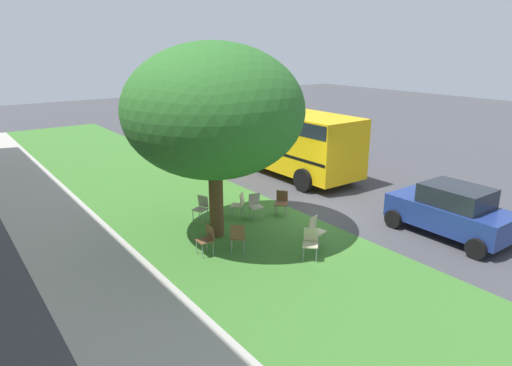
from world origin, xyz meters
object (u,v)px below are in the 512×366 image
at_px(chair_6, 281,201).
at_px(chair_7, 316,229).
at_px(parked_car, 451,211).
at_px(street_tree, 214,111).
at_px(chair_2, 239,203).
at_px(chair_3, 207,237).
at_px(chair_1, 255,204).
at_px(chair_0, 311,241).
at_px(chair_4, 201,207).
at_px(school_bus, 268,131).
at_px(chair_5, 238,236).

relative_size(chair_6, chair_7, 1.00).
bearing_deg(chair_7, parked_car, -117.34).
distance_m(street_tree, chair_2, 3.77).
bearing_deg(parked_car, street_tree, 53.38).
distance_m(chair_3, chair_6, 3.86).
xyz_separation_m(chair_1, chair_2, (0.41, 0.41, 0.00)).
bearing_deg(chair_0, street_tree, 23.14).
relative_size(chair_4, school_bus, 0.08).
height_order(chair_5, chair_6, same).
relative_size(chair_0, school_bus, 0.08).
xyz_separation_m(chair_7, parked_car, (-1.98, -3.84, 0.32)).
distance_m(chair_6, parked_car, 5.46).
relative_size(chair_1, chair_5, 1.00).
bearing_deg(chair_6, chair_1, 72.93).
bearing_deg(chair_0, chair_6, -25.77).
bearing_deg(school_bus, chair_3, 132.27).
height_order(street_tree, parked_car, street_tree).
bearing_deg(chair_1, chair_2, 44.77).
bearing_deg(chair_1, chair_3, 117.49).
bearing_deg(chair_4, chair_7, -154.08).
xyz_separation_m(chair_0, school_bus, (8.63, -5.17, 1.24)).
distance_m(chair_3, chair_5, 0.88).
bearing_deg(parked_car, chair_1, 39.98).
distance_m(street_tree, chair_3, 3.65).
xyz_separation_m(chair_4, chair_7, (-3.68, -1.79, 0.00)).
distance_m(chair_4, chair_6, 2.79).
bearing_deg(chair_5, parked_car, -115.98).
bearing_deg(chair_5, chair_0, -136.99).
relative_size(chair_0, chair_5, 1.00).
bearing_deg(chair_4, parked_car, -135.18).
xyz_separation_m(chair_4, school_bus, (4.38, -6.22, 1.24)).
relative_size(chair_2, chair_4, 1.00).
relative_size(chair_0, chair_3, 1.00).
height_order(street_tree, chair_1, street_tree).
xyz_separation_m(chair_4, chair_5, (-2.74, 0.37, 0.00)).
distance_m(chair_4, chair_5, 2.76).
xyz_separation_m(chair_7, school_bus, (8.05, -4.43, 1.24)).
bearing_deg(chair_2, chair_4, 68.68).
xyz_separation_m(chair_3, school_bus, (6.70, -7.37, 1.24)).
bearing_deg(parked_car, chair_2, 40.39).
height_order(chair_5, school_bus, school_bus).
bearing_deg(chair_2, chair_5, 144.99).
bearing_deg(school_bus, street_tree, 131.57).
bearing_deg(chair_7, chair_3, 65.21).
distance_m(chair_7, parked_car, 4.33).
distance_m(street_tree, school_bus, 8.85).
xyz_separation_m(street_tree, chair_3, (-1.00, 0.94, -3.38)).
distance_m(chair_0, chair_1, 3.42).
relative_size(chair_4, chair_6, 1.00).
relative_size(street_tree, school_bus, 0.57).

